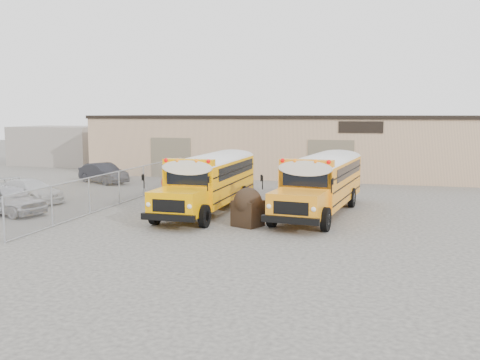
% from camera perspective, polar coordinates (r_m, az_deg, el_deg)
% --- Properties ---
extents(ground, '(120.00, 120.00, 0.00)m').
position_cam_1_polar(ground, '(24.33, -3.46, -4.38)').
color(ground, '#403E3B').
rests_on(ground, ground).
extents(warehouse, '(30.20, 10.20, 4.67)m').
position_cam_1_polar(warehouse, '(43.33, 5.03, 3.84)').
color(warehouse, tan).
rests_on(warehouse, ground).
extents(chainlink_fence, '(0.07, 18.07, 1.81)m').
position_cam_1_polar(chainlink_fence, '(29.27, -12.76, -0.80)').
color(chainlink_fence, '#999CA1').
rests_on(chainlink_fence, ground).
extents(distant_building_left, '(8.00, 6.00, 3.60)m').
position_cam_1_polar(distant_building_left, '(53.63, -18.41, 3.52)').
color(distant_building_left, gray).
rests_on(distant_building_left, ground).
extents(school_bus_left, '(2.96, 9.76, 2.85)m').
position_cam_1_polar(school_bus_left, '(32.42, 0.13, 1.47)').
color(school_bus_left, '#FFA600').
rests_on(school_bus_left, ground).
extents(school_bus_right, '(3.49, 10.08, 2.89)m').
position_cam_1_polar(school_bus_right, '(32.19, 11.05, 1.34)').
color(school_bus_right, orange).
rests_on(school_bus_right, ground).
extents(tarp_bundle, '(1.43, 1.37, 1.68)m').
position_cam_1_polar(tarp_bundle, '(23.05, 0.83, -2.84)').
color(tarp_bundle, black).
rests_on(tarp_bundle, ground).
extents(car_silver, '(4.56, 2.77, 1.45)m').
position_cam_1_polar(car_silver, '(28.16, -23.54, -1.89)').
color(car_silver, '#B7B7BC').
rests_on(car_silver, ground).
extents(car_white, '(4.68, 2.99, 1.26)m').
position_cam_1_polar(car_white, '(31.43, -21.46, -1.08)').
color(car_white, silver).
rests_on(car_white, ground).
extents(car_dark, '(4.42, 3.24, 1.39)m').
position_cam_1_polar(car_dark, '(38.48, -14.37, 0.72)').
color(car_dark, black).
rests_on(car_dark, ground).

